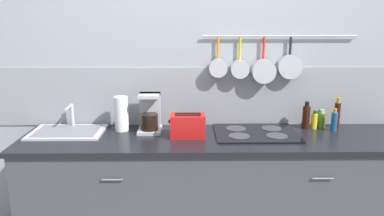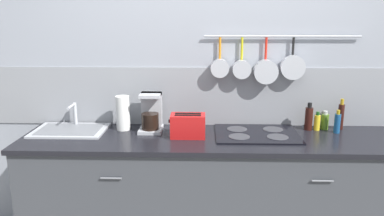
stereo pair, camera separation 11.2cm
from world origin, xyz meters
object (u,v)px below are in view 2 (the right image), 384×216
Objects in this scene: coffee_maker at (151,115)px; toaster at (188,126)px; paper_towel_roll at (123,113)px; bottle_olive_oil at (325,121)px; bottle_vinegar at (341,116)px; bottle_cooking_wine at (337,123)px; bottle_sesame_oil at (317,122)px; bottle_dish_soap at (309,118)px.

toaster is (0.29, -0.16, -0.04)m from coffee_maker.
bottle_olive_oil is (1.56, 0.05, -0.07)m from paper_towel_roll.
bottle_olive_oil is 0.13m from bottle_vinegar.
toaster is at bearing -173.37° from bottle_cooking_wine.
bottle_vinegar reaches higher than bottle_sesame_oil.
bottle_dish_soap reaches higher than bottle_cooking_wine.
coffee_maker reaches higher than bottle_vinegar.
bottle_olive_oil is at bearing 8.13° from bottle_dish_soap.
coffee_maker is at bearing -0.60° from paper_towel_roll.
coffee_maker is 1.63× the size of bottle_cooking_wine.
coffee_maker reaches higher than toaster.
bottle_dish_soap reaches higher than toaster.
bottle_dish_soap is 1.21× the size of bottle_cooking_wine.
paper_towel_roll is at bearing 162.07° from toaster.
paper_towel_roll is 1.82× the size of bottle_olive_oil.
bottle_olive_oil is (0.13, 0.02, -0.03)m from bottle_dish_soap.
bottle_vinegar reaches higher than bottle_cooking_wine.
bottle_olive_oil reaches higher than bottle_sesame_oil.
coffee_maker reaches higher than bottle_sesame_oil.
bottle_sesame_oil is at bearing 1.21° from paper_towel_roll.
toaster is 1.12m from bottle_cooking_wine.
toaster is at bearing -167.78° from bottle_dish_soap.
bottle_vinegar reaches higher than toaster.
bottle_olive_oil is 0.11m from bottle_cooking_wine.
paper_towel_roll reaches higher than bottle_olive_oil.
bottle_sesame_oil is (1.49, 0.03, -0.07)m from paper_towel_roll.
paper_towel_roll is 1.00× the size of toaster.
coffee_maker is 1.34m from bottle_olive_oil.
paper_towel_roll is 1.10× the size of bottle_vinegar.
bottle_dish_soap is at bearing 160.23° from bottle_cooking_wine.
paper_towel_roll is 1.49m from bottle_sesame_oil.
bottle_dish_soap is (1.43, 0.04, -0.04)m from paper_towel_roll.
bottle_cooking_wine is 0.12m from bottle_vinegar.
bottle_olive_oil is at bearing 11.72° from toaster.
paper_towel_roll reaches higher than bottle_cooking_wine.
bottle_cooking_wine reaches higher than bottle_olive_oil.
bottle_vinegar is (0.12, 0.01, 0.04)m from bottle_olive_oil.
paper_towel_roll reaches higher than bottle_dish_soap.
bottle_cooking_wine is at bearing -1.30° from coffee_maker.
coffee_maker is at bearing -178.48° from bottle_sesame_oil.
bottle_vinegar reaches higher than bottle_dish_soap.
bottle_cooking_wine is (1.41, -0.03, -0.04)m from coffee_maker.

